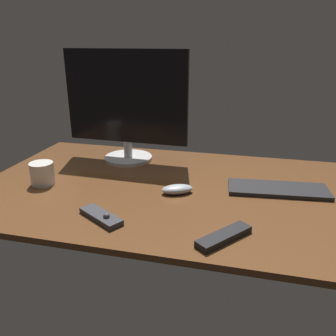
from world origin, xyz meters
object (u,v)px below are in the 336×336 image
(monitor, at_px, (126,106))
(coffee_mug, at_px, (42,174))
(media_remote, at_px, (101,216))
(computer_mouse, at_px, (177,189))
(keyboard, at_px, (278,189))
(tv_remote, at_px, (224,236))

(monitor, relative_size, coffee_mug, 6.21)
(media_remote, bearing_deg, coffee_mug, 179.78)
(computer_mouse, xyz_separation_m, coffee_mug, (-0.49, -0.04, 0.03))
(computer_mouse, bearing_deg, coffee_mug, 158.33)
(monitor, distance_m, computer_mouse, 0.47)
(monitor, bearing_deg, keyboard, -15.85)
(tv_remote, relative_size, coffee_mug, 2.03)
(computer_mouse, distance_m, coffee_mug, 0.50)
(media_remote, distance_m, tv_remote, 0.36)
(media_remote, relative_size, tv_remote, 0.92)
(keyboard, relative_size, coffee_mug, 4.00)
(computer_mouse, xyz_separation_m, tv_remote, (0.18, -0.26, -0.01))
(media_remote, xyz_separation_m, tv_remote, (0.36, -0.03, 0.00))
(media_remote, height_order, tv_remote, media_remote)
(media_remote, bearing_deg, computer_mouse, 83.63)
(keyboard, height_order, coffee_mug, coffee_mug)
(tv_remote, bearing_deg, computer_mouse, 73.94)
(computer_mouse, bearing_deg, media_remote, -153.70)
(keyboard, bearing_deg, coffee_mug, -176.03)
(monitor, height_order, keyboard, monitor)
(monitor, relative_size, tv_remote, 3.06)
(computer_mouse, relative_size, media_remote, 0.68)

